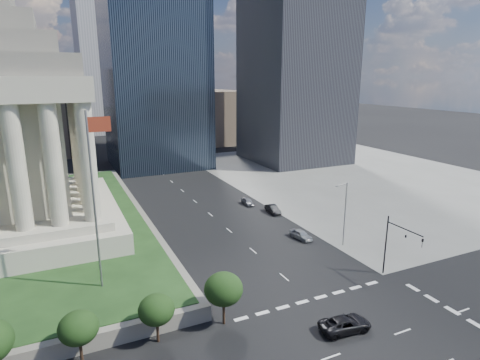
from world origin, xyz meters
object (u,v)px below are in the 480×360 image
parked_sedan_far (248,201)px  street_lamp_north (344,211)px  parked_sedan_near (301,235)px  pickup_truck (345,324)px  flagpole (95,192)px  traffic_signal_ne (397,241)px  parked_sedan_mid (273,209)px

parked_sedan_far → street_lamp_north: bearing=-77.1°
parked_sedan_near → parked_sedan_far: 19.58m
street_lamp_north → parked_sedan_far: 25.31m
pickup_truck → parked_sedan_far: bearing=-6.8°
flagpole → pickup_truck: flagpole is taller
pickup_truck → parked_sedan_near: 24.02m
parked_sedan_near → street_lamp_north: bearing=-56.4°
traffic_signal_ne → parked_sedan_far: size_ratio=2.05×
street_lamp_north → pickup_truck: street_lamp_north is taller
parked_sedan_mid → traffic_signal_ne: bearing=-83.3°
street_lamp_north → pickup_truck: 22.53m
flagpole → parked_sedan_mid: flagpole is taller
pickup_truck → traffic_signal_ne: bearing=-59.0°
pickup_truck → parked_sedan_far: pickup_truck is taller
parked_sedan_far → parked_sedan_mid: bearing=-69.0°
flagpole → parked_sedan_far: (30.83, 25.43, -12.45)m
street_lamp_north → parked_sedan_mid: (-2.16, 17.81, -4.92)m
traffic_signal_ne → parked_sedan_far: (-3.50, 35.73, -4.59)m
traffic_signal_ne → parked_sedan_near: bearing=102.2°
flagpole → parked_sedan_near: flagpole is taller
street_lamp_north → parked_sedan_mid: 18.60m
street_lamp_north → parked_sedan_near: bearing=131.7°
street_lamp_north → parked_sedan_near: size_ratio=2.31×
flagpole → street_lamp_north: size_ratio=2.00×
street_lamp_north → pickup_truck: bearing=-128.0°
parked_sedan_near → flagpole: bearing=-177.4°
traffic_signal_ne → parked_sedan_mid: size_ratio=1.79×
flagpole → street_lamp_north: 35.95m
pickup_truck → parked_sedan_mid: bearing=-12.3°
flagpole → parked_sedan_mid: (32.99, 18.81, -12.38)m
flagpole → pickup_truck: bearing=-37.1°
street_lamp_north → parked_sedan_mid: bearing=96.9°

